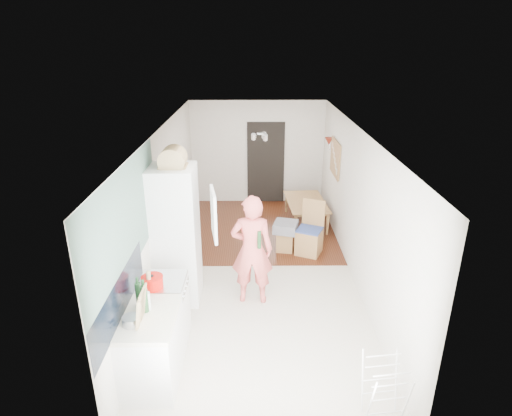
{
  "coord_description": "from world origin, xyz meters",
  "views": [
    {
      "loc": [
        -0.11,
        -6.59,
        3.84
      ],
      "look_at": [
        -0.06,
        0.2,
        1.13
      ],
      "focal_mm": 30.0,
      "sensor_mm": 36.0,
      "label": 1
    }
  ],
  "objects_px": {
    "dining_chair": "(310,229)",
    "drying_rack": "(384,392)",
    "person": "(252,241)",
    "stool": "(285,241)",
    "dining_table": "(307,214)"
  },
  "relations": [
    {
      "from": "person",
      "to": "stool",
      "type": "xyz_separation_m",
      "value": [
        0.63,
        1.67,
        -0.83
      ]
    },
    {
      "from": "person",
      "to": "stool",
      "type": "relative_size",
      "value": 5.05
    },
    {
      "from": "person",
      "to": "drying_rack",
      "type": "xyz_separation_m",
      "value": [
        1.39,
        -2.27,
        -0.66
      ]
    },
    {
      "from": "dining_table",
      "to": "dining_chair",
      "type": "distance_m",
      "value": 1.48
    },
    {
      "from": "dining_chair",
      "to": "person",
      "type": "bearing_deg",
      "value": -100.81
    },
    {
      "from": "dining_table",
      "to": "drying_rack",
      "type": "height_order",
      "value": "drying_rack"
    },
    {
      "from": "dining_chair",
      "to": "drying_rack",
      "type": "distance_m",
      "value": 3.83
    },
    {
      "from": "person",
      "to": "dining_table",
      "type": "relative_size",
      "value": 1.66
    },
    {
      "from": "stool",
      "to": "dining_chair",
      "type": "bearing_deg",
      "value": -16.03
    },
    {
      "from": "dining_table",
      "to": "stool",
      "type": "bearing_deg",
      "value": 152.49
    },
    {
      "from": "person",
      "to": "drying_rack",
      "type": "distance_m",
      "value": 2.74
    },
    {
      "from": "dining_table",
      "to": "dining_chair",
      "type": "height_order",
      "value": "dining_chair"
    },
    {
      "from": "stool",
      "to": "person",
      "type": "bearing_deg",
      "value": -110.7
    },
    {
      "from": "stool",
      "to": "drying_rack",
      "type": "xyz_separation_m",
      "value": [
        0.76,
        -3.94,
        0.17
      ]
    },
    {
      "from": "dining_chair",
      "to": "stool",
      "type": "xyz_separation_m",
      "value": [
        -0.45,
        0.13,
        -0.31
      ]
    }
  ]
}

